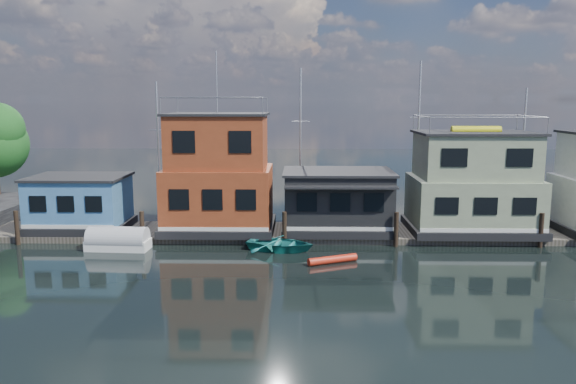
{
  "coord_description": "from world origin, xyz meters",
  "views": [
    {
      "loc": [
        -3.07,
        -25.16,
        9.15
      ],
      "look_at": [
        -3.84,
        12.0,
        3.0
      ],
      "focal_mm": 35.0,
      "sensor_mm": 36.0,
      "label": 1
    }
  ],
  "objects_px": {
    "houseboat_blue": "(80,203)",
    "red_kayak": "(333,260)",
    "houseboat_green": "(473,184)",
    "houseboat_red": "(219,176)",
    "tarp_runabout": "(118,241)",
    "houseboat_dark": "(338,201)",
    "dinghy_teal": "(280,244)"
  },
  "relations": [
    {
      "from": "houseboat_dark",
      "to": "tarp_runabout",
      "type": "distance_m",
      "value": 14.37
    },
    {
      "from": "houseboat_green",
      "to": "red_kayak",
      "type": "height_order",
      "value": "houseboat_green"
    },
    {
      "from": "houseboat_blue",
      "to": "dinghy_teal",
      "type": "height_order",
      "value": "houseboat_blue"
    },
    {
      "from": "houseboat_blue",
      "to": "dinghy_teal",
      "type": "xyz_separation_m",
      "value": [
        13.78,
        -3.89,
        -1.78
      ]
    },
    {
      "from": "houseboat_green",
      "to": "tarp_runabout",
      "type": "bearing_deg",
      "value": -170.33
    },
    {
      "from": "houseboat_green",
      "to": "red_kayak",
      "type": "xyz_separation_m",
      "value": [
        -9.68,
        -6.51,
        -3.33
      ]
    },
    {
      "from": "tarp_runabout",
      "to": "dinghy_teal",
      "type": "bearing_deg",
      "value": 3.19
    },
    {
      "from": "houseboat_green",
      "to": "tarp_runabout",
      "type": "height_order",
      "value": "houseboat_green"
    },
    {
      "from": "houseboat_blue",
      "to": "tarp_runabout",
      "type": "xyz_separation_m",
      "value": [
        3.78,
        -3.87,
        -1.63
      ]
    },
    {
      "from": "houseboat_dark",
      "to": "tarp_runabout",
      "type": "xyz_separation_m",
      "value": [
        -13.72,
        -3.85,
        -1.84
      ]
    },
    {
      "from": "houseboat_green",
      "to": "houseboat_red",
      "type": "bearing_deg",
      "value": -180.0
    },
    {
      "from": "houseboat_dark",
      "to": "red_kayak",
      "type": "xyz_separation_m",
      "value": [
        -0.68,
        -6.49,
        -2.2
      ]
    },
    {
      "from": "red_kayak",
      "to": "houseboat_dark",
      "type": "bearing_deg",
      "value": 60.42
    },
    {
      "from": "houseboat_dark",
      "to": "houseboat_blue",
      "type": "bearing_deg",
      "value": 179.94
    },
    {
      "from": "dinghy_teal",
      "to": "houseboat_red",
      "type": "bearing_deg",
      "value": 62.62
    },
    {
      "from": "houseboat_blue",
      "to": "red_kayak",
      "type": "distance_m",
      "value": 18.14
    },
    {
      "from": "red_kayak",
      "to": "houseboat_blue",
      "type": "bearing_deg",
      "value": 135.25
    },
    {
      "from": "tarp_runabout",
      "to": "houseboat_blue",
      "type": "bearing_deg",
      "value": 137.59
    },
    {
      "from": "houseboat_dark",
      "to": "red_kayak",
      "type": "bearing_deg",
      "value": -96.0
    },
    {
      "from": "red_kayak",
      "to": "dinghy_teal",
      "type": "height_order",
      "value": "dinghy_teal"
    },
    {
      "from": "houseboat_blue",
      "to": "houseboat_dark",
      "type": "relative_size",
      "value": 0.86
    },
    {
      "from": "houseboat_dark",
      "to": "houseboat_green",
      "type": "distance_m",
      "value": 9.07
    },
    {
      "from": "tarp_runabout",
      "to": "houseboat_red",
      "type": "bearing_deg",
      "value": 37.37
    },
    {
      "from": "houseboat_blue",
      "to": "houseboat_dark",
      "type": "distance_m",
      "value": 17.5
    },
    {
      "from": "houseboat_red",
      "to": "houseboat_dark",
      "type": "relative_size",
      "value": 1.6
    },
    {
      "from": "red_kayak",
      "to": "tarp_runabout",
      "type": "xyz_separation_m",
      "value": [
        -13.04,
        2.64,
        0.36
      ]
    },
    {
      "from": "houseboat_red",
      "to": "red_kayak",
      "type": "distance_m",
      "value": 10.54
    },
    {
      "from": "houseboat_blue",
      "to": "houseboat_green",
      "type": "distance_m",
      "value": 26.53
    },
    {
      "from": "red_kayak",
      "to": "dinghy_teal",
      "type": "bearing_deg",
      "value": 115.58
    },
    {
      "from": "houseboat_red",
      "to": "houseboat_green",
      "type": "relative_size",
      "value": 1.41
    },
    {
      "from": "houseboat_red",
      "to": "dinghy_teal",
      "type": "relative_size",
      "value": 2.86
    },
    {
      "from": "houseboat_red",
      "to": "dinghy_teal",
      "type": "distance_m",
      "value": 6.85
    }
  ]
}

